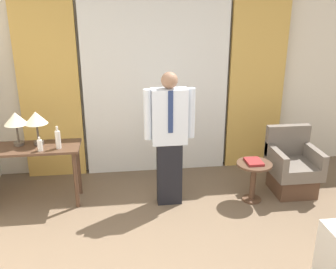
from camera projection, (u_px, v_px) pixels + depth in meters
name	position (u px, v px, depth m)	size (l,w,h in m)	color
wall_back	(155.00, 77.00, 5.22)	(10.00, 0.06, 2.70)	silver
curtain_sheer_center	(156.00, 83.00, 5.12)	(1.99, 0.06, 2.58)	white
curtain_drape_left	(49.00, 86.00, 4.95)	(0.79, 0.06, 2.58)	gold
curtain_drape_right	(257.00, 80.00, 5.30)	(0.79, 0.06, 2.58)	gold
desk	(29.00, 157.00, 4.43)	(1.20, 0.46, 0.74)	#4C3323
table_lamp_left	(16.00, 120.00, 4.34)	(0.26, 0.26, 0.40)	#4C4238
table_lamp_right	(36.00, 119.00, 4.36)	(0.26, 0.26, 0.40)	#4C4238
bottle_near_edge	(40.00, 145.00, 4.25)	(0.06, 0.06, 0.17)	silver
bottle_by_lamp	(58.00, 139.00, 4.31)	(0.06, 0.06, 0.27)	silver
person	(169.00, 135.00, 4.35)	(0.59, 0.20, 1.62)	black
armchair	(292.00, 168.00, 4.82)	(0.58, 0.60, 0.83)	#4C3323
side_table	(253.00, 175.00, 4.57)	(0.43, 0.43, 0.51)	#4C3323
book	(254.00, 162.00, 4.53)	(0.19, 0.24, 0.03)	maroon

